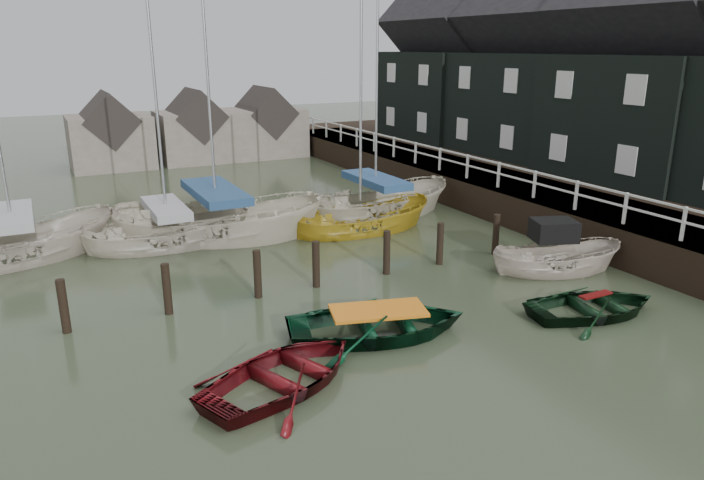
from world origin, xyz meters
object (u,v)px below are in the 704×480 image
sailboat_b (218,237)px  sailboat_c (360,231)px  sailboat_a (169,244)px  motorboat (554,269)px  sailboat_e (18,259)px  rowboat_green (378,335)px  sailboat_d (375,215)px  rowboat_dkgreen (593,314)px  rowboat_red (286,385)px

sailboat_b → sailboat_c: sailboat_b is taller
sailboat_b → sailboat_a: bearing=115.3°
motorboat → sailboat_c: 7.63m
sailboat_c → sailboat_e: size_ratio=1.01×
sailboat_b → sailboat_e: bearing=108.3°
rowboat_green → sailboat_d: bearing=-13.1°
sailboat_b → sailboat_c: size_ratio=1.32×
rowboat_green → rowboat_dkgreen: bearing=-89.0°
rowboat_dkgreen → sailboat_a: size_ratio=0.34×
sailboat_a → motorboat: bearing=-125.5°
sailboat_c → sailboat_d: size_ratio=0.77×
rowboat_green → motorboat: motorboat is taller
rowboat_dkgreen → sailboat_d: size_ratio=0.29×
sailboat_d → sailboat_b: bearing=93.0°
rowboat_red → rowboat_green: size_ratio=0.90×
rowboat_dkgreen → sailboat_b: sailboat_b is taller
sailboat_d → motorboat: bearing=-166.5°
sailboat_c → sailboat_a: bearing=82.4°
motorboat → sailboat_d: 8.70m
sailboat_a → rowboat_red: bearing=-175.2°
sailboat_c → sailboat_b: bearing=77.6°
rowboat_dkgreen → sailboat_c: bearing=21.6°
motorboat → rowboat_green: bearing=121.5°
sailboat_a → sailboat_c: 7.11m
sailboat_a → sailboat_c: size_ratio=1.09×
rowboat_red → sailboat_e: sailboat_e is taller
motorboat → rowboat_dkgreen: bearing=174.2°
rowboat_green → sailboat_a: sailboat_a is taller
sailboat_c → rowboat_dkgreen: bearing=-164.8°
rowboat_red → sailboat_c: size_ratio=0.40×
motorboat → sailboat_a: sailboat_a is taller
sailboat_a → sailboat_d: (8.53, 0.14, -0.00)m
motorboat → sailboat_e: sailboat_e is taller
rowboat_dkgreen → motorboat: 3.23m
rowboat_dkgreen → sailboat_a: (-8.78, 11.28, 0.07)m
sailboat_a → rowboat_dkgreen: bearing=-138.2°
sailboat_d → sailboat_e: bearing=90.4°
rowboat_red → sailboat_c: 11.63m
rowboat_red → sailboat_c: bearing=-57.9°
rowboat_red → sailboat_d: 13.89m
rowboat_red → motorboat: 10.36m
sailboat_a → rowboat_green: bearing=-158.7°
motorboat → sailboat_b: bearing=65.4°
sailboat_c → sailboat_d: bearing=-39.5°
sailboat_d → sailboat_e: 13.36m
rowboat_red → sailboat_b: bearing=-30.7°
rowboat_dkgreen → sailboat_a: sailboat_a is taller
sailboat_e → sailboat_a: bearing=-111.9°
sailboat_d → sailboat_a: bearing=93.4°
rowboat_red → motorboat: (10.04, 2.55, 0.10)m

